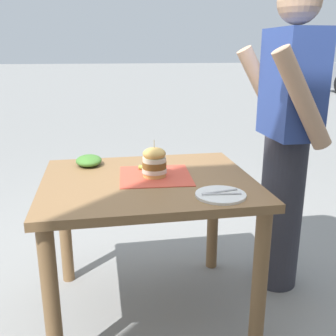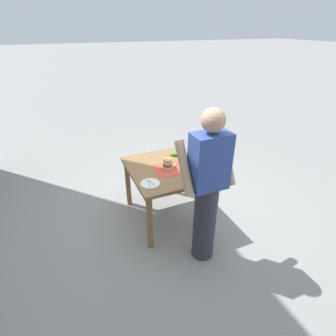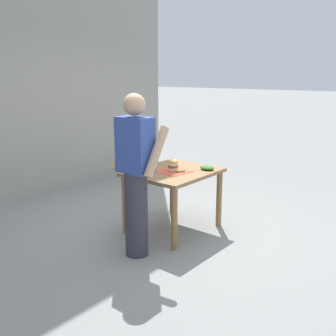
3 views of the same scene
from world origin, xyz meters
The scene contains 8 objects.
ground_plane centered at (0.00, 0.00, 0.00)m, with size 80.00×80.00×0.00m, color gray.
patio_table centered at (0.00, 0.00, 0.62)m, with size 0.86×1.03×0.75m.
serving_paper centered at (-0.03, 0.04, 0.75)m, with size 0.35×0.35×0.00m, color #D64C38.
sandwich centered at (-0.02, 0.04, 0.82)m, with size 0.12×0.12×0.18m.
pickle_spear centered at (-0.13, 0.02, 0.76)m, with size 0.02×0.02×0.10m, color #8EA83D.
side_plate_with_forks centered at (0.29, 0.28, 0.75)m, with size 0.22×0.22×0.02m.
side_salad centered at (-0.29, -0.29, 0.77)m, with size 0.18×0.14×0.05m, color #477F33.
diner_across_table centered at (-0.13, 0.78, 0.88)m, with size 0.55×0.35×1.69m.
Camera 2 is at (1.08, 2.62, 2.30)m, focal length 28.00 mm.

